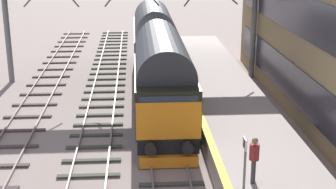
% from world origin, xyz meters
% --- Properties ---
extents(ground_plane, '(140.00, 140.00, 0.00)m').
position_xyz_m(ground_plane, '(0.00, 0.00, 0.00)').
color(ground_plane, gray).
rests_on(ground_plane, ground).
extents(track_main, '(2.50, 60.00, 0.15)m').
position_xyz_m(track_main, '(0.00, 0.00, 0.06)').
color(track_main, slate).
rests_on(track_main, ground).
extents(track_adjacent_west, '(2.50, 60.00, 0.15)m').
position_xyz_m(track_adjacent_west, '(-3.23, 0.00, 0.06)').
color(track_adjacent_west, gray).
rests_on(track_adjacent_west, ground).
extents(track_adjacent_far_west, '(2.50, 60.00, 0.15)m').
position_xyz_m(track_adjacent_far_west, '(-7.02, -0.00, 0.06)').
color(track_adjacent_far_west, gray).
rests_on(track_adjacent_far_west, ground).
extents(station_platform, '(4.00, 44.00, 1.01)m').
position_xyz_m(station_platform, '(3.60, 0.00, 0.50)').
color(station_platform, '#A79B93').
rests_on(station_platform, ground).
extents(diesel_locomotive, '(2.74, 20.29, 4.68)m').
position_xyz_m(diesel_locomotive, '(0.00, 8.50, 2.49)').
color(diesel_locomotive, black).
rests_on(diesel_locomotive, ground).
extents(platform_number_sign, '(0.10, 0.44, 2.05)m').
position_xyz_m(platform_number_sign, '(2.11, -5.95, 2.36)').
color(platform_number_sign, slate).
rests_on(platform_number_sign, station_platform).
extents(waiting_passenger, '(0.45, 0.48, 1.64)m').
position_xyz_m(waiting_passenger, '(2.67, -4.93, 1.99)').
color(waiting_passenger, '#373738').
rests_on(waiting_passenger, station_platform).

